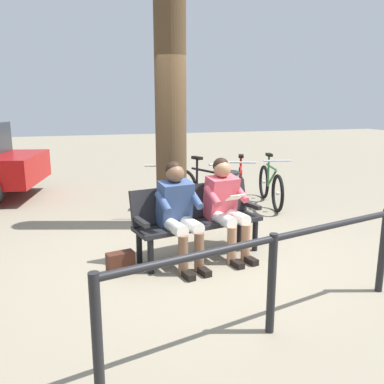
# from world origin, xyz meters

# --- Properties ---
(ground_plane) EXTENTS (40.00, 40.00, 0.00)m
(ground_plane) POSITION_xyz_m (0.00, 0.00, 0.00)
(ground_plane) COLOR gray
(bench) EXTENTS (1.66, 0.78, 0.87)m
(bench) POSITION_xyz_m (-0.03, -0.07, 0.51)
(bench) COLOR black
(bench) RESTS_ON ground
(person_reading) EXTENTS (0.54, 0.81, 1.20)m
(person_reading) POSITION_xyz_m (-0.37, 0.03, 0.66)
(person_reading) COLOR #D84C59
(person_reading) RESTS_ON ground
(person_companion) EXTENTS (0.54, 0.81, 1.20)m
(person_companion) POSITION_xyz_m (0.25, 0.15, 0.66)
(person_companion) COLOR #334772
(person_companion) RESTS_ON ground
(handbag) EXTENTS (0.32, 0.20, 0.24)m
(handbag) POSITION_xyz_m (0.94, 0.21, 0.12)
(handbag) COLOR #3F1E14
(handbag) RESTS_ON ground
(tree_trunk) EXTENTS (0.46, 0.46, 3.66)m
(tree_trunk) POSITION_xyz_m (-0.06, -1.35, 1.83)
(tree_trunk) COLOR #4C3823
(tree_trunk) RESTS_ON ground
(litter_bin) EXTENTS (0.40, 0.40, 0.81)m
(litter_bin) POSITION_xyz_m (-0.93, -1.27, 0.41)
(litter_bin) COLOR slate
(litter_bin) RESTS_ON ground
(bicycle_orange) EXTENTS (0.58, 1.64, 0.94)m
(bicycle_orange) POSITION_xyz_m (-2.12, -2.02, 0.36)
(bicycle_orange) COLOR black
(bicycle_orange) RESTS_ON ground
(bicycle_black) EXTENTS (0.76, 1.56, 0.94)m
(bicycle_black) POSITION_xyz_m (-1.51, -2.02, 0.36)
(bicycle_black) COLOR black
(bicycle_black) RESTS_ON ground
(bicycle_green) EXTENTS (0.71, 1.59, 0.94)m
(bicycle_green) POSITION_xyz_m (-0.82, -2.03, 0.36)
(bicycle_green) COLOR black
(bicycle_green) RESTS_ON ground
(bicycle_silver) EXTENTS (0.63, 1.62, 0.94)m
(bicycle_silver) POSITION_xyz_m (-0.09, -2.10, 0.36)
(bicycle_silver) COLOR black
(bicycle_silver) RESTS_ON ground
(railing_fence) EXTENTS (2.87, 0.71, 0.85)m
(railing_fence) POSITION_xyz_m (-0.07, 1.76, 0.59)
(railing_fence) COLOR black
(railing_fence) RESTS_ON ground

